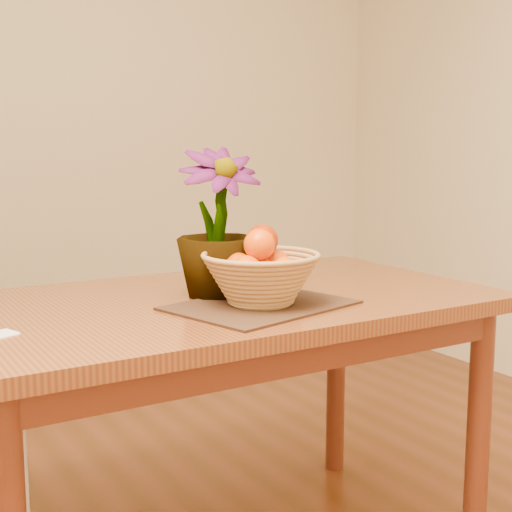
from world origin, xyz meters
TOP-DOWN VIEW (x-y plane):
  - wall_back at (0.00, 2.25)m, footprint 4.00×0.02m
  - table at (0.00, 0.30)m, footprint 1.40×0.80m
  - placemat at (0.02, 0.15)m, footprint 0.48×0.40m
  - wicker_basket at (0.02, 0.15)m, footprint 0.29×0.29m
  - orange_pile at (0.03, 0.15)m, footprint 0.19×0.19m
  - potted_plant at (-0.01, 0.30)m, footprint 0.24×0.24m

SIDE VIEW (x-z plane):
  - table at x=0.00m, z-range 0.29..1.04m
  - placemat at x=0.02m, z-range 0.75..0.76m
  - wicker_basket at x=0.02m, z-range 0.76..0.87m
  - orange_pile at x=0.03m, z-range 0.80..0.94m
  - potted_plant at x=-0.01m, z-range 0.75..1.13m
  - wall_back at x=0.00m, z-range 0.00..2.70m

